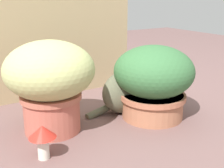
% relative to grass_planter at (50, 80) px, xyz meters
% --- Properties ---
extents(ground_plane, '(6.00, 6.00, 0.00)m').
position_rel_grass_planter_xyz_m(ground_plane, '(0.24, -0.14, -0.24)').
color(ground_plane, brown).
extents(cardboard_backdrop, '(0.93, 0.03, 0.73)m').
position_rel_grass_planter_xyz_m(cardboard_backdrop, '(0.24, 0.46, 0.13)').
color(cardboard_backdrop, tan).
rests_on(cardboard_backdrop, ground).
extents(grass_planter, '(0.39, 0.39, 0.41)m').
position_rel_grass_planter_xyz_m(grass_planter, '(0.00, 0.00, 0.00)').
color(grass_planter, '#B95E4E').
rests_on(grass_planter, ground).
extents(leafy_planter, '(0.39, 0.39, 0.36)m').
position_rel_grass_planter_xyz_m(leafy_planter, '(0.48, -0.12, -0.05)').
color(leafy_planter, '#AE6D4E').
rests_on(leafy_planter, ground).
extents(cat, '(0.38, 0.20, 0.32)m').
position_rel_grass_planter_xyz_m(cat, '(0.42, 0.02, -0.11)').
color(cat, '#5C5E47').
rests_on(cat, ground).
extents(mushroom_ornament_red, '(0.10, 0.10, 0.13)m').
position_rel_grass_planter_xyz_m(mushroom_ornament_red, '(-0.12, -0.21, -0.14)').
color(mushroom_ornament_red, silver).
rests_on(mushroom_ornament_red, ground).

